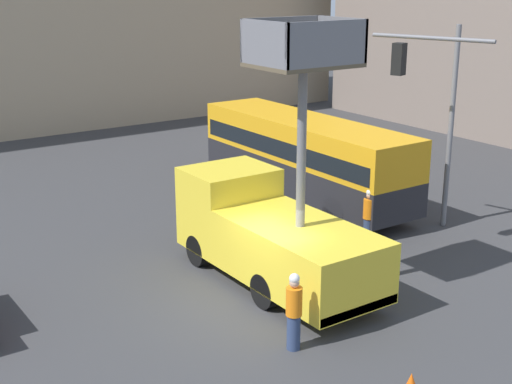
% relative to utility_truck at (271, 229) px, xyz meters
% --- Properties ---
extents(ground_plane, '(120.00, 120.00, 0.00)m').
position_rel_utility_truck_xyz_m(ground_plane, '(-1.21, -1.08, -1.55)').
color(ground_plane, '#38383A').
extents(utility_truck, '(2.55, 6.89, 7.33)m').
position_rel_utility_truck_xyz_m(utility_truck, '(0.00, 0.00, 0.00)').
color(utility_truck, yellow).
rests_on(utility_truck, ground_plane).
extents(city_bus, '(2.54, 10.13, 3.14)m').
position_rel_utility_truck_xyz_m(city_bus, '(5.54, 5.46, 0.30)').
color(city_bus, '#232328').
rests_on(city_bus, ground_plane).
extents(traffic_light_pole, '(4.08, 3.82, 6.81)m').
position_rel_utility_truck_xyz_m(traffic_light_pole, '(6.37, 0.01, 3.06)').
color(traffic_light_pole, slate).
rests_on(traffic_light_pole, ground_plane).
extents(road_worker_near_truck, '(0.38, 0.38, 1.90)m').
position_rel_utility_truck_xyz_m(road_worker_near_truck, '(-1.82, -3.43, -0.60)').
color(road_worker_near_truck, navy).
rests_on(road_worker_near_truck, ground_plane).
extents(road_worker_directing, '(0.38, 0.38, 1.82)m').
position_rel_utility_truck_xyz_m(road_worker_directing, '(4.35, 0.64, -0.64)').
color(road_worker_directing, navy).
rests_on(road_worker_directing, ground_plane).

